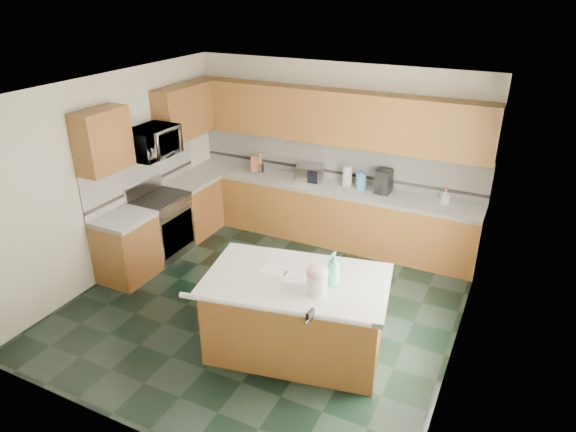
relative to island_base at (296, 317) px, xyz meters
The scene contains 52 objects.
floor 1.04m from the island_base, 139.65° to the left, with size 4.60×4.60×0.00m, color black.
ceiling 2.46m from the island_base, 139.65° to the left, with size 4.60×4.60×0.00m, color white.
wall_back 3.16m from the island_base, 103.84° to the left, with size 4.60×0.04×2.70m, color white.
wall_front 2.07m from the island_base, 112.98° to the right, with size 4.60×0.04×2.70m, color white.
wall_left 3.24m from the island_base, 168.59° to the left, with size 0.04×4.60×2.70m, color white.
wall_right 1.94m from the island_base, 21.04° to the left, with size 0.04×4.60×2.70m, color white.
back_base_cab 2.71m from the island_base, 105.46° to the left, with size 4.60×0.60×0.86m, color #422613.
back_countertop 2.75m from the island_base, 105.46° to the left, with size 4.60×0.64×0.06m, color white.
back_upper_cab 3.22m from the island_base, 104.74° to the left, with size 4.60×0.33×0.78m, color #422613.
back_backsplash 3.10m from the island_base, 103.99° to the left, with size 4.60×0.02×0.63m, color silver.
back_accent_band 3.05m from the island_base, 104.02° to the left, with size 4.60×0.01×0.05m, color black.
left_base_cab_rear 3.32m from the island_base, 145.03° to the left, with size 0.60×0.82×0.86m, color #422613.
left_counter_rear 3.35m from the island_base, 145.03° to the left, with size 0.64×0.82×0.06m, color white.
left_base_cab_front 2.75m from the island_base, behind, with size 0.60×0.72×0.86m, color #422613.
left_counter_front 2.79m from the island_base, behind, with size 0.64×0.72×0.06m, color white.
left_backsplash 3.33m from the island_base, 158.86° to the left, with size 0.02×2.30×0.63m, color silver.
left_accent_band 3.28m from the island_base, 158.82° to the left, with size 0.01×2.30×0.05m, color black.
left_upper_cab_rear 3.82m from the island_base, 144.49° to the left, with size 0.33×1.09×0.78m, color #422613.
left_upper_cab_front 3.25m from the island_base, behind, with size 0.33×0.72×0.78m, color #422613.
range_body 2.94m from the island_base, 157.75° to the left, with size 0.60×0.76×0.88m, color #B7B7BC.
range_oven_door 2.68m from the island_base, 155.39° to the left, with size 0.02×0.68×0.55m, color black.
range_cooktop 2.98m from the island_base, 157.75° to the left, with size 0.62×0.78×0.04m, color black.
range_handle 2.67m from the island_base, 155.12° to the left, with size 0.02×0.02×0.66m, color #B7B7BC.
range_backguard 3.24m from the island_base, 159.52° to the left, with size 0.06×0.76×0.18m, color #B7B7BC.
microwave 3.22m from the island_base, 157.75° to the left, with size 0.73×0.50×0.41m, color #B7B7BC.
island_base is the anchor object (origin of this frame).
island_top 0.46m from the island_base, behind, with size 1.92×1.14×0.06m, color white.
island_bullnose 0.73m from the island_base, 90.00° to the right, with size 0.06×0.06×1.92m, color white.
treat_jar 0.69m from the island_base, 29.07° to the right, with size 0.21×0.21×0.22m, color silver.
treat_jar_lid 0.81m from the island_base, 29.07° to the right, with size 0.23×0.23×0.14m, color #DE9DAE.
treat_jar_knob 0.86m from the island_base, 29.07° to the right, with size 0.03×0.03×0.07m, color tan.
treat_jar_knob_end_l 0.85m from the island_base, 32.42° to the right, with size 0.04×0.04×0.04m, color tan.
treat_jar_knob_end_r 0.87m from the island_base, 26.31° to the right, with size 0.04×0.04×0.04m, color tan.
soap_bottle_island 0.78m from the island_base, ahead, with size 0.14×0.14×0.37m, color teal.
paper_sheet_a 0.49m from the island_base, 88.14° to the left, with size 0.30×0.22×0.00m, color white.
paper_sheet_b 0.57m from the island_base, 167.50° to the left, with size 0.29×0.21×0.00m, color white.
clamp_body 0.84m from the island_base, 54.20° to the right, with size 0.03×0.11×0.10m, color black.
clamp_handle 0.88m from the island_base, 57.31° to the right, with size 0.02×0.02×0.08m, color black.
knife_block 3.38m from the island_base, 126.81° to the left, with size 0.13×0.11×0.25m, color #472814.
utensil_crock 3.35m from the island_base, 125.38° to the left, with size 0.11×0.11×0.13m, color black.
utensil_bundle 3.38m from the island_base, 125.38° to the left, with size 0.06×0.06×0.20m, color #472814.
toaster_oven 2.92m from the island_base, 111.20° to the left, with size 0.41×0.28×0.24m, color #B7B7BC.
toaster_oven_door 2.80m from the island_base, 112.21° to the left, with size 0.37×0.01×0.20m, color black.
paper_towel 2.82m from the island_base, 99.15° to the left, with size 0.14×0.14×0.31m, color white.
paper_towel_base 2.79m from the island_base, 99.15° to the left, with size 0.21×0.21×0.01m, color #B7B7BC.
water_jug 2.75m from the island_base, 94.50° to the left, with size 0.15×0.15×0.25m, color teal.
water_jug_neck 2.79m from the island_base, 94.50° to the left, with size 0.07×0.07×0.04m, color teal.
coffee_maker 2.78m from the island_base, 87.18° to the left, with size 0.21×0.23×0.35m, color black.
coffee_carafe 2.71m from the island_base, 87.13° to the left, with size 0.14×0.14×0.14m, color black.
soap_bottle_back 2.91m from the island_base, 69.12° to the left, with size 0.10×0.10×0.22m, color white.
soap_back_cap 2.94m from the island_base, 69.12° to the left, with size 0.02×0.02×0.03m, color red.
window_light_proxy 1.94m from the island_base, 14.81° to the left, with size 0.02×1.40×1.10m, color white.
Camera 1 is at (2.66, -4.78, 3.78)m, focal length 32.00 mm.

